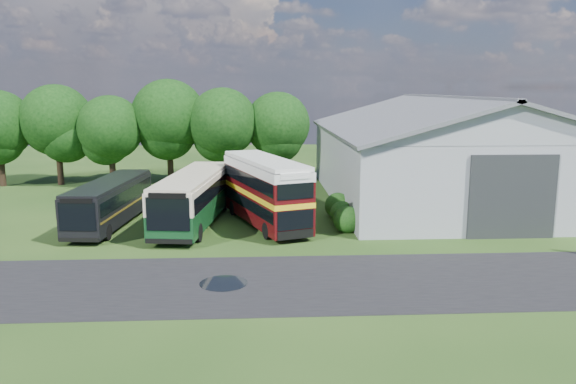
{
  "coord_description": "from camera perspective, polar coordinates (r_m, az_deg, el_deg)",
  "views": [
    {
      "loc": [
        0.11,
        -27.52,
        8.82
      ],
      "look_at": [
        2.05,
        8.0,
        2.17
      ],
      "focal_mm": 35.0,
      "sensor_mm": 36.0,
      "label": 1
    }
  ],
  "objects": [
    {
      "name": "ground",
      "position": [
        28.9,
        -3.23,
        -7.21
      ],
      "size": [
        120.0,
        120.0,
        0.0
      ],
      "primitive_type": "plane",
      "color": "#193511",
      "rests_on": "ground"
    },
    {
      "name": "shrub_front",
      "position": [
        35.09,
        5.99,
        -4.03
      ],
      "size": [
        1.7,
        1.7,
        1.7
      ],
      "primitive_type": "sphere",
      "color": "#194714",
      "rests_on": "ground"
    },
    {
      "name": "bus_dark_single",
      "position": [
        38.07,
        -17.58,
        -0.93
      ],
      "size": [
        3.42,
        10.7,
        2.9
      ],
      "rotation": [
        0.0,
        0.0,
        -0.1
      ],
      "color": "black",
      "rests_on": "ground"
    },
    {
      "name": "puddle",
      "position": [
        26.1,
        -6.57,
        -9.24
      ],
      "size": [
        2.2,
        2.2,
        0.01
      ],
      "primitive_type": "cylinder",
      "color": "black",
      "rests_on": "ground"
    },
    {
      "name": "bus_green_single",
      "position": [
        36.99,
        -9.54,
        -0.54
      ],
      "size": [
        4.29,
        12.35,
        3.34
      ],
      "rotation": [
        0.0,
        0.0,
        -0.12
      ],
      "color": "black",
      "rests_on": "ground"
    },
    {
      "name": "shrub_back",
      "position": [
        38.93,
        5.06,
        -2.55
      ],
      "size": [
        1.8,
        1.8,
        1.8
      ],
      "primitive_type": "sphere",
      "color": "#194714",
      "rests_on": "ground"
    },
    {
      "name": "storage_shed",
      "position": [
        46.21,
        15.73,
        4.41
      ],
      "size": [
        18.8,
        24.8,
        8.15
      ],
      "color": "gray",
      "rests_on": "ground"
    },
    {
      "name": "asphalt_road",
      "position": [
        26.21,
        3.42,
        -9.1
      ],
      "size": [
        60.0,
        8.0,
        0.02
      ],
      "primitive_type": "cube",
      "color": "black",
      "rests_on": "ground"
    },
    {
      "name": "tree_right_b",
      "position": [
        52.26,
        -1.06,
        6.87
      ],
      "size": [
        5.98,
        5.98,
        8.45
      ],
      "color": "black",
      "rests_on": "ground"
    },
    {
      "name": "tree_left_a",
      "position": [
        55.16,
        -22.46,
        6.73
      ],
      "size": [
        6.46,
        6.46,
        9.12
      ],
      "color": "black",
      "rests_on": "ground"
    },
    {
      "name": "shrub_mid",
      "position": [
        37.0,
        5.5,
        -3.25
      ],
      "size": [
        1.6,
        1.6,
        1.6
      ],
      "primitive_type": "sphere",
      "color": "#194714",
      "rests_on": "ground"
    },
    {
      "name": "tree_mid",
      "position": [
        53.01,
        -12.03,
        7.51
      ],
      "size": [
        6.8,
        6.8,
        9.6
      ],
      "color": "black",
      "rests_on": "ground"
    },
    {
      "name": "tree_right_a",
      "position": [
        51.51,
        -6.64,
        7.03
      ],
      "size": [
        6.26,
        6.26,
        8.83
      ],
      "color": "black",
      "rests_on": "ground"
    },
    {
      "name": "tree_left_b",
      "position": [
        52.79,
        -17.61,
        6.22
      ],
      "size": [
        5.78,
        5.78,
        8.16
      ],
      "color": "black",
      "rests_on": "ground"
    },
    {
      "name": "bus_maroon_double",
      "position": [
        36.29,
        -2.35,
        0.02
      ],
      "size": [
        5.76,
        10.41,
        4.35
      ],
      "rotation": [
        0.0,
        0.0,
        0.33
      ],
      "color": "black",
      "rests_on": "ground"
    }
  ]
}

